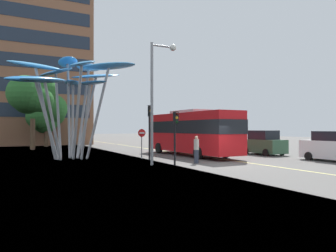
{
  "coord_description": "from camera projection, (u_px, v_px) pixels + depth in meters",
  "views": [
    {
      "loc": [
        -12.41,
        -16.05,
        2.3
      ],
      "look_at": [
        -0.91,
        6.12,
        2.5
      ],
      "focal_mm": 33.71,
      "sensor_mm": 36.0,
      "label": 1
    }
  ],
  "objects": [
    {
      "name": "red_bus",
      "position": [
        190.0,
        131.0,
        26.8
      ],
      "size": [
        2.99,
        11.22,
        3.84
      ],
      "color": "red",
      "rests_on": "ground"
    },
    {
      "name": "car_parked_near",
      "position": [
        334.0,
        147.0,
        21.97
      ],
      "size": [
        1.92,
        4.53,
        2.11
      ],
      "color": "silver",
      "rests_on": "ground"
    },
    {
      "name": "street_lamp",
      "position": [
        158.0,
        86.0,
        20.01
      ],
      "size": [
        1.82,
        0.44,
        7.8
      ],
      "color": "gray",
      "rests_on": "ground"
    },
    {
      "name": "car_parked_far",
      "position": [
        216.0,
        140.0,
        33.88
      ],
      "size": [
        2.03,
        4.46,
        2.15
      ],
      "color": "navy",
      "rests_on": "ground"
    },
    {
      "name": "tree_pavement_near",
      "position": [
        32.0,
        96.0,
        33.92
      ],
      "size": [
        5.3,
        4.6,
        8.0
      ],
      "color": "brown",
      "rests_on": "ground"
    },
    {
      "name": "leaf_sculpture",
      "position": [
        69.0,
        79.0,
        23.82
      ],
      "size": [
        9.36,
        7.9,
        8.07
      ],
      "color": "#9EA0A5",
      "rests_on": "ground"
    },
    {
      "name": "tree_pavement_far",
      "position": [
        48.0,
        115.0,
        40.68
      ],
      "size": [
        5.11,
        4.42,
        6.75
      ],
      "color": "brown",
      "rests_on": "ground"
    },
    {
      "name": "no_entry_sign",
      "position": [
        142.0,
        139.0,
        23.79
      ],
      "size": [
        0.6,
        0.12,
        2.27
      ],
      "color": "gray",
      "rests_on": "ground"
    },
    {
      "name": "car_parked_mid",
      "position": [
        263.0,
        143.0,
        27.69
      ],
      "size": [
        2.04,
        3.92,
        2.13
      ],
      "color": "#2D5138",
      "rests_on": "ground"
    },
    {
      "name": "ground",
      "position": [
        216.0,
        166.0,
        19.62
      ],
      "size": [
        120.0,
        240.0,
        0.1
      ],
      "color": "#54514F"
    },
    {
      "name": "car_side_street",
      "position": [
        180.0,
        139.0,
        40.22
      ],
      "size": [
        1.93,
        4.13,
        2.1
      ],
      "color": "maroon",
      "rests_on": "ground"
    },
    {
      "name": "pedestrian",
      "position": [
        196.0,
        150.0,
        20.77
      ],
      "size": [
        0.34,
        0.34,
        1.81
      ],
      "color": "#2D3342",
      "rests_on": "ground"
    },
    {
      "name": "traffic_light_kerb_near",
      "position": [
        176.0,
        126.0,
        19.73
      ],
      "size": [
        0.28,
        0.42,
        3.37
      ],
      "color": "black",
      "rests_on": "ground"
    },
    {
      "name": "backdrop_building",
      "position": [
        19.0,
        66.0,
        45.86
      ],
      "size": [
        19.15,
        11.33,
        22.71
      ],
      "color": "brown",
      "rests_on": "ground"
    },
    {
      "name": "traffic_light_kerb_far",
      "position": [
        150.0,
        121.0,
        22.84
      ],
      "size": [
        0.28,
        0.42,
        3.98
      ],
      "color": "black",
      "rests_on": "ground"
    }
  ]
}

